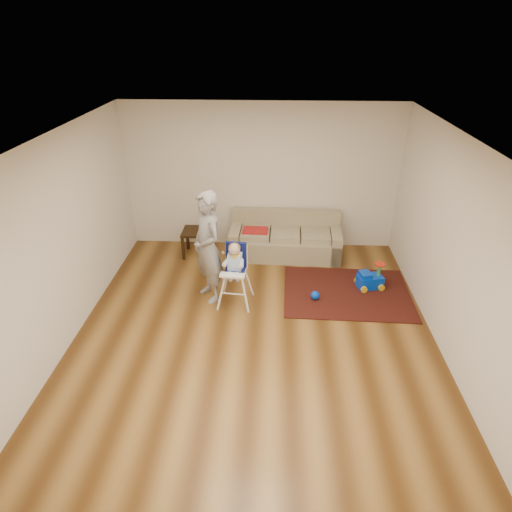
{
  "coord_description": "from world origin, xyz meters",
  "views": [
    {
      "loc": [
        0.24,
        -4.8,
        3.86
      ],
      "look_at": [
        0.0,
        0.4,
        1.0
      ],
      "focal_mm": 30.0,
      "sensor_mm": 36.0,
      "label": 1
    }
  ],
  "objects_px": {
    "side_table": "(197,242)",
    "ride_on_toy": "(371,276)",
    "high_chair": "(235,275)",
    "adult": "(208,248)",
    "toy_ball": "(315,295)",
    "sofa": "(285,236)"
  },
  "relations": [
    {
      "from": "toy_ball",
      "to": "side_table",
      "type": "bearing_deg",
      "value": 145.83
    },
    {
      "from": "side_table",
      "to": "ride_on_toy",
      "type": "relative_size",
      "value": 1.13
    },
    {
      "from": "side_table",
      "to": "high_chair",
      "type": "bearing_deg",
      "value": -60.81
    },
    {
      "from": "sofa",
      "to": "high_chair",
      "type": "xyz_separation_m",
      "value": [
        -0.78,
        -1.59,
        0.11
      ]
    },
    {
      "from": "high_chair",
      "to": "toy_ball",
      "type": "bearing_deg",
      "value": 10.7
    },
    {
      "from": "ride_on_toy",
      "to": "adult",
      "type": "bearing_deg",
      "value": 175.06
    },
    {
      "from": "ride_on_toy",
      "to": "toy_ball",
      "type": "height_order",
      "value": "ride_on_toy"
    },
    {
      "from": "side_table",
      "to": "adult",
      "type": "relative_size",
      "value": 0.28
    },
    {
      "from": "high_chair",
      "to": "adult",
      "type": "distance_m",
      "value": 0.58
    },
    {
      "from": "toy_ball",
      "to": "high_chair",
      "type": "bearing_deg",
      "value": -174.75
    },
    {
      "from": "toy_ball",
      "to": "adult",
      "type": "height_order",
      "value": "adult"
    },
    {
      "from": "toy_ball",
      "to": "ride_on_toy",
      "type": "bearing_deg",
      "value": 23.48
    },
    {
      "from": "sofa",
      "to": "adult",
      "type": "bearing_deg",
      "value": -127.41
    },
    {
      "from": "sofa",
      "to": "side_table",
      "type": "bearing_deg",
      "value": -176.22
    },
    {
      "from": "sofa",
      "to": "toy_ball",
      "type": "bearing_deg",
      "value": -70.82
    },
    {
      "from": "side_table",
      "to": "adult",
      "type": "distance_m",
      "value": 1.61
    },
    {
      "from": "sofa",
      "to": "adult",
      "type": "relative_size",
      "value": 1.16
    },
    {
      "from": "side_table",
      "to": "ride_on_toy",
      "type": "bearing_deg",
      "value": -18.77
    },
    {
      "from": "adult",
      "to": "high_chair",
      "type": "bearing_deg",
      "value": 37.94
    },
    {
      "from": "side_table",
      "to": "toy_ball",
      "type": "relative_size",
      "value": 3.49
    },
    {
      "from": "side_table",
      "to": "high_chair",
      "type": "height_order",
      "value": "high_chair"
    },
    {
      "from": "high_chair",
      "to": "side_table",
      "type": "bearing_deg",
      "value": 124.64
    }
  ]
}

